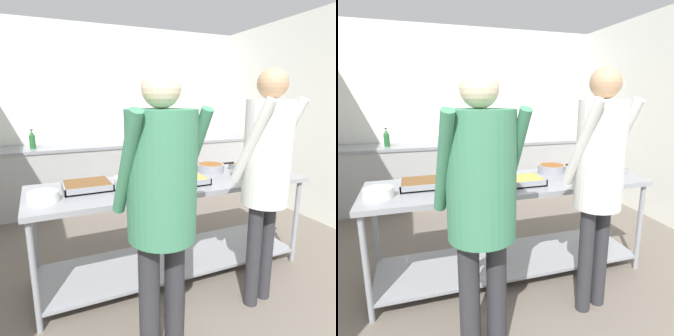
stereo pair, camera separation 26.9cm
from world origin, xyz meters
TOP-DOWN VIEW (x-y plane):
  - wall_rear at (0.00, 4.32)m, footprint 4.34×0.06m
  - wall_right at (2.14, 2.16)m, footprint 0.06×4.44m
  - back_counter at (0.00, 3.95)m, footprint 4.18×0.65m
  - serving_counter at (-0.11, 1.82)m, footprint 2.41×0.76m
  - plate_stack at (-1.16, 1.71)m, footprint 0.22×0.22m
  - serving_tray_greens at (-0.83, 1.90)m, footprint 0.37×0.34m
  - broccoli_bowl at (-0.49, 1.88)m, footprint 0.24×0.24m
  - serving_tray_vegetables at (-0.09, 1.73)m, footprint 0.48×0.28m
  - sauce_pan at (0.39, 2.01)m, footprint 0.41×0.27m
  - serving_tray_roast at (0.84, 1.87)m, footprint 0.42×0.33m
  - guest_serving_left at (-0.55, 1.00)m, footprint 0.53×0.40m
  - guest_serving_right at (0.34, 1.16)m, footprint 0.49×0.41m
  - water_bottle at (-1.23, 3.89)m, footprint 0.08×0.08m

SIDE VIEW (x-z plane):
  - back_counter at x=0.00m, z-range 0.00..0.92m
  - serving_counter at x=-0.11m, z-range 0.15..1.02m
  - serving_tray_vegetables at x=-0.09m, z-range 0.86..0.92m
  - serving_tray_greens at x=-0.83m, z-range 0.86..0.92m
  - serving_tray_roast at x=0.84m, z-range 0.86..0.92m
  - plate_stack at x=-1.16m, z-range 0.87..0.94m
  - broccoli_bowl at x=-0.49m, z-range 0.85..0.96m
  - sauce_pan at x=0.39m, z-range 0.87..0.95m
  - water_bottle at x=-1.23m, z-range 0.90..1.16m
  - guest_serving_left at x=-0.55m, z-range 0.20..1.93m
  - guest_serving_right at x=0.34m, z-range 0.22..2.00m
  - wall_rear at x=0.00m, z-range 0.00..2.65m
  - wall_right at x=2.14m, z-range 0.00..2.65m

